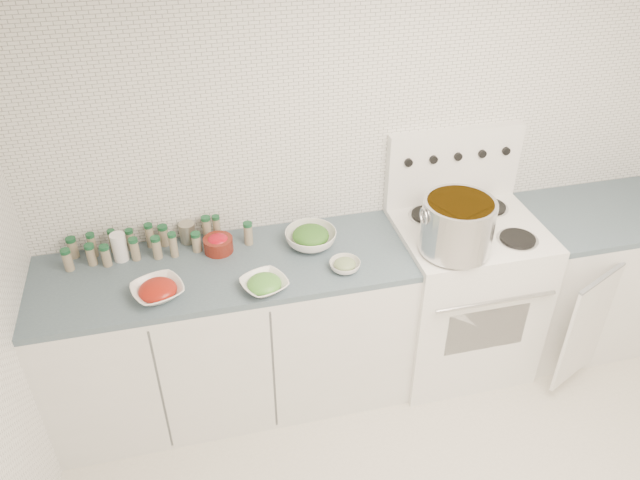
% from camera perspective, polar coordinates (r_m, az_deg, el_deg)
% --- Properties ---
extents(room_walls, '(3.54, 3.04, 2.52)m').
position_cam_1_polar(room_walls, '(1.99, 17.87, -4.02)').
color(room_walls, white).
rests_on(room_walls, ground).
extents(counter_left, '(1.85, 0.62, 0.90)m').
position_cam_1_polar(counter_left, '(3.38, -8.17, -8.49)').
color(counter_left, white).
rests_on(counter_left, ground).
extents(stove, '(0.76, 0.70, 1.36)m').
position_cam_1_polar(stove, '(3.63, 12.67, -4.52)').
color(stove, white).
rests_on(stove, ground).
extents(counter_right, '(0.89, 0.80, 0.90)m').
position_cam_1_polar(counter_right, '(4.05, 23.19, -3.02)').
color(counter_right, white).
rests_on(counter_right, ground).
extents(stock_pot, '(0.37, 0.35, 0.27)m').
position_cam_1_polar(stock_pot, '(3.09, 12.46, 1.46)').
color(stock_pot, silver).
rests_on(stock_pot, stove).
extents(bowl_tomato, '(0.29, 0.29, 0.08)m').
position_cam_1_polar(bowl_tomato, '(2.95, -14.62, -4.47)').
color(bowl_tomato, white).
rests_on(bowl_tomato, counter_left).
extents(bowl_snowpea, '(0.27, 0.27, 0.07)m').
position_cam_1_polar(bowl_snowpea, '(2.91, -5.11, -4.03)').
color(bowl_snowpea, white).
rests_on(bowl_snowpea, counter_left).
extents(bowl_broccoli, '(0.27, 0.27, 0.11)m').
position_cam_1_polar(bowl_broccoli, '(3.17, -0.85, 0.26)').
color(bowl_broccoli, white).
rests_on(bowl_broccoli, counter_left).
extents(bowl_zucchini, '(0.16, 0.16, 0.06)m').
position_cam_1_polar(bowl_zucchini, '(3.02, 2.29, -2.30)').
color(bowl_zucchini, white).
rests_on(bowl_zucchini, counter_left).
extents(bowl_pepper, '(0.15, 0.15, 0.09)m').
position_cam_1_polar(bowl_pepper, '(3.18, -9.29, -0.31)').
color(bowl_pepper, maroon).
rests_on(bowl_pepper, counter_left).
extents(salt_canister, '(0.08, 0.08, 0.15)m').
position_cam_1_polar(salt_canister, '(3.21, -17.86, -0.61)').
color(salt_canister, white).
rests_on(salt_canister, counter_left).
extents(tin_can, '(0.09, 0.09, 0.11)m').
position_cam_1_polar(tin_can, '(3.27, -12.02, 0.68)').
color(tin_can, gray).
rests_on(tin_can, counter_left).
extents(spice_cluster, '(0.93, 0.16, 0.14)m').
position_cam_1_polar(spice_cluster, '(3.23, -15.59, -0.23)').
color(spice_cluster, gray).
rests_on(spice_cluster, counter_left).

